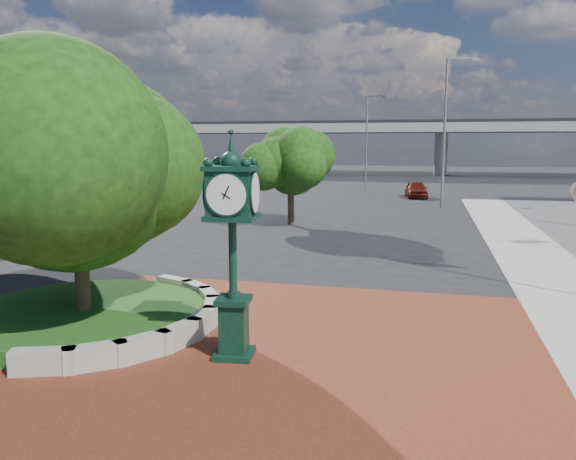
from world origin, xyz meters
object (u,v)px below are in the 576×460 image
(post_clock, at_px, (233,238))
(parked_car, at_px, (416,189))
(street_lamp_near, at_px, (448,121))
(street_lamp_far, at_px, (369,136))

(post_clock, distance_m, parked_car, 37.07)
(street_lamp_near, bearing_deg, street_lamp_far, 117.87)
(post_clock, distance_m, street_lamp_far, 43.09)
(street_lamp_far, bearing_deg, parked_car, -52.55)
(post_clock, bearing_deg, street_lamp_near, 80.37)
(post_clock, xyz_separation_m, parked_car, (2.99, 36.90, -1.91))
(street_lamp_near, relative_size, street_lamp_far, 1.16)
(post_clock, bearing_deg, street_lamp_far, 92.22)
(parked_car, bearing_deg, street_lamp_near, -79.94)
(street_lamp_near, height_order, street_lamp_far, street_lamp_near)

